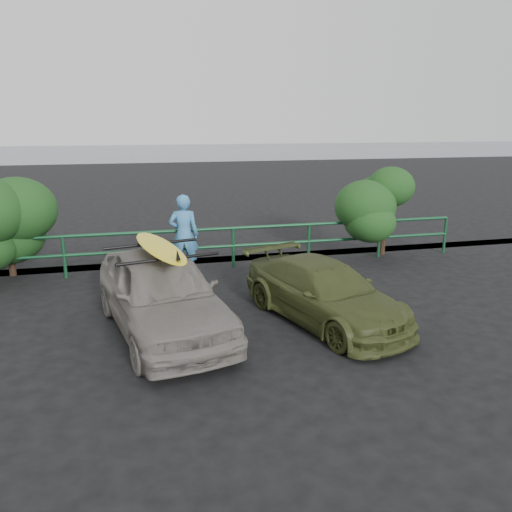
{
  "coord_description": "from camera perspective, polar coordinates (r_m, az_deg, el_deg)",
  "views": [
    {
      "loc": [
        -1.31,
        -6.91,
        3.53
      ],
      "look_at": [
        0.87,
        2.03,
        1.07
      ],
      "focal_mm": 35.0,
      "sensor_mm": 36.0,
      "label": 1
    }
  ],
  "objects": [
    {
      "name": "man",
      "position": [
        11.98,
        -8.24,
        2.45
      ],
      "size": [
        0.77,
        0.57,
        1.92
      ],
      "primitive_type": "imported",
      "rotation": [
        0.0,
        0.0,
        2.98
      ],
      "color": "teal",
      "rests_on": "ground"
    },
    {
      "name": "roof_rack",
      "position": [
        8.52,
        -10.95,
        0.57
      ],
      "size": [
        1.88,
        1.49,
        0.06
      ],
      "primitive_type": null,
      "rotation": [
        0.0,
        0.0,
        0.21
      ],
      "color": "black",
      "rests_on": "sedan"
    },
    {
      "name": "olive_vehicle",
      "position": [
        9.18,
        7.81,
        -4.14
      ],
      "size": [
        2.6,
        4.03,
        1.09
      ],
      "primitive_type": "imported",
      "rotation": [
        0.0,
        0.0,
        0.31
      ],
      "color": "#3C451E",
      "rests_on": "ground"
    },
    {
      "name": "sedan",
      "position": [
        8.73,
        -10.72,
        -4.13
      ],
      "size": [
        2.52,
        4.43,
        1.42
      ],
      "primitive_type": "imported",
      "rotation": [
        0.0,
        0.0,
        0.21
      ],
      "color": "slate",
      "rests_on": "ground"
    },
    {
      "name": "shrub_right",
      "position": [
        14.12,
        13.14,
        5.01
      ],
      "size": [
        3.2,
        2.4,
        2.36
      ],
      "primitive_type": null,
      "color": "#1D4619",
      "rests_on": "ground"
    },
    {
      "name": "surfboard",
      "position": [
        8.5,
        -10.98,
        1.0
      ],
      "size": [
        1.04,
        2.57,
        0.07
      ],
      "primitive_type": "ellipsoid",
      "rotation": [
        0.0,
        0.0,
        0.21
      ],
      "color": "yellow",
      "rests_on": "roof_rack"
    },
    {
      "name": "ground",
      "position": [
        7.87,
        -2.69,
        -11.69
      ],
      "size": [
        80.0,
        80.0,
        0.0
      ],
      "primitive_type": "plane",
      "color": "black"
    },
    {
      "name": "guardrail",
      "position": [
        12.35,
        -7.18,
        0.77
      ],
      "size": [
        14.0,
        0.08,
        1.04
      ],
      "primitive_type": null,
      "color": "#124024",
      "rests_on": "ground"
    },
    {
      "name": "ocean",
      "position": [
        67.01,
        -12.8,
        11.62
      ],
      "size": [
        200.0,
        200.0,
        0.0
      ],
      "primitive_type": "plane",
      "color": "slate",
      "rests_on": "ground"
    }
  ]
}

